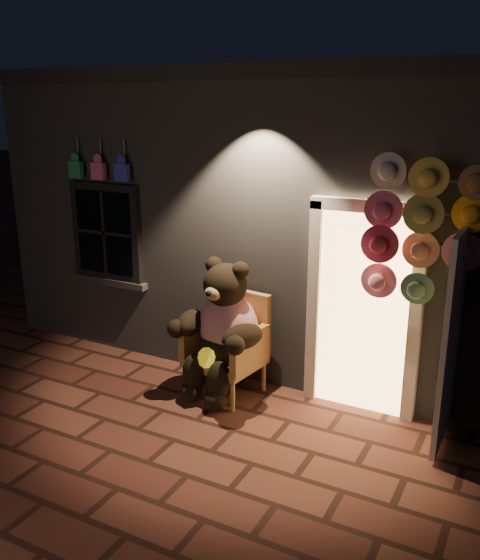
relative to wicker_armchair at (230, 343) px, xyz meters
The scene contains 5 objects.
ground 1.29m from the wicker_armchair, 88.91° to the right, with size 60.00×60.00×0.00m, color brown.
shop_building 3.06m from the wicker_armchair, 89.52° to the left, with size 7.30×5.95×3.51m.
wicker_armchair is the anchor object (origin of this frame).
teddy_bear 0.25m from the wicker_armchair, 95.13° to the right, with size 1.09×0.91×1.51m.
hat_rack 2.54m from the wicker_armchair, ahead, with size 1.59×0.22×2.63m.
Camera 1 is at (2.86, -4.09, 3.08)m, focal length 38.00 mm.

